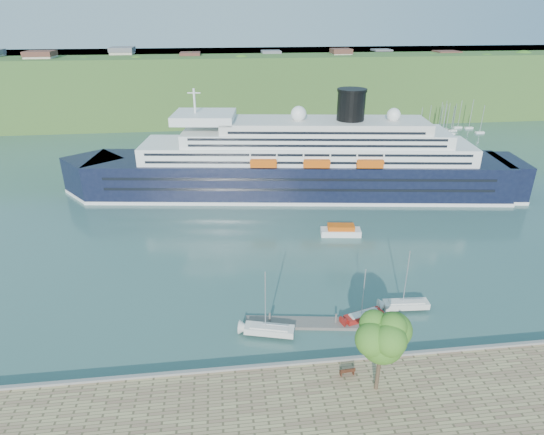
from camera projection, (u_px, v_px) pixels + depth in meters
The scene contains 11 objects.
ground at pixel (325, 367), 54.22m from camera, with size 400.00×400.00×0.00m, color #2E534F.
far_hillside at pixel (245, 84), 180.15m from camera, with size 400.00×50.00×24.00m, color #376327.
quay_coping at pixel (326, 361), 53.56m from camera, with size 220.00×0.50×0.30m, color slate.
cruise_ship at pixel (298, 143), 100.57m from camera, with size 106.13×15.45×23.83m, color black, non-canonical shape.
park_bench at pixel (347, 371), 51.47m from camera, with size 1.79×0.73×1.15m, color #4E2616, non-canonical shape.
promenade_tree at pixel (381, 350), 47.64m from camera, with size 6.43×6.43×10.64m, color #2E6119, non-canonical shape.
floating_pontoon at pixel (319, 323), 61.39m from camera, with size 20.03×2.45×0.45m, color slate, non-canonical shape.
sailboat_white_near at pixel (269, 306), 57.51m from camera, with size 7.14×1.98×9.23m, color silver, non-canonical shape.
sailboat_red at pixel (366, 297), 60.63m from camera, with size 6.12×1.70×7.91m, color maroon, non-canonical shape.
sailboat_white_far at pixel (409, 283), 62.67m from camera, with size 7.02×1.95×9.07m, color silver, non-canonical shape.
tender_launch at pixel (341, 230), 85.59m from camera, with size 7.56×2.59×2.09m, color #CA4E0B, non-canonical shape.
Camera 1 is at (-11.22, -40.83, 38.80)m, focal length 30.00 mm.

